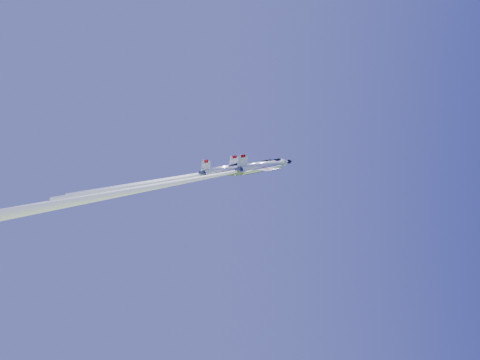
{
  "coord_description": "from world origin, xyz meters",
  "views": [
    {
      "loc": [
        -7.4,
        -119.21,
        45.27
      ],
      "look_at": [
        0.0,
        0.0,
        81.61
      ],
      "focal_mm": 40.0,
      "sensor_mm": 36.0,
      "label": 1
    }
  ],
  "objects": [
    {
      "name": "jet_lead",
      "position": [
        -18.01,
        -9.67,
        77.22
      ],
      "size": [
        43.53,
        40.25,
        56.76
      ],
      "rotation": [
        0.35,
        0.28,
        -0.89
      ],
      "color": "white"
    },
    {
      "name": "jet_slot",
      "position": [
        -15.66,
        -8.59,
        78.66
      ],
      "size": [
        28.58,
        25.53,
        32.2
      ],
      "rotation": [
        0.35,
        0.28,
        -0.89
      ],
      "color": "white"
    },
    {
      "name": "jet_left",
      "position": [
        -14.94,
        -2.64,
        80.95
      ],
      "size": [
        28.38,
        25.19,
        31.03
      ],
      "rotation": [
        0.35,
        0.28,
        -0.89
      ],
      "color": "white"
    },
    {
      "name": "jet_right",
      "position": [
        -14.78,
        -16.2,
        75.66
      ],
      "size": [
        40.45,
        37.27,
        52.01
      ],
      "rotation": [
        0.35,
        0.28,
        -0.89
      ],
      "color": "white"
    }
  ]
}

